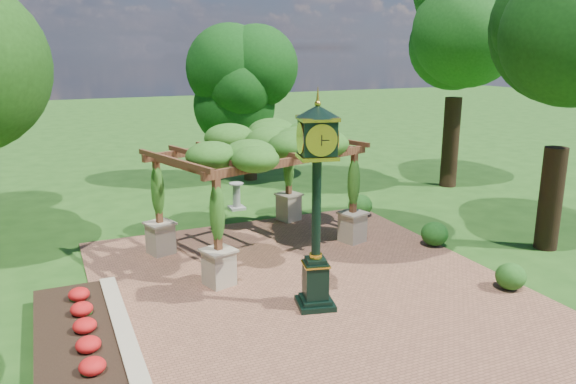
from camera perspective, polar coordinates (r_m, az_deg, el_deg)
name	(u,v)px	position (r m, az deg, el deg)	size (l,w,h in m)	color
ground	(332,309)	(13.20, 4.48, -11.80)	(120.00, 120.00, 0.00)	#1E4714
brick_plaza	(313,292)	(13.99, 2.52, -10.10)	(10.00, 12.00, 0.04)	brown
border_wall	(122,331)	(12.31, -16.50, -13.42)	(0.35, 5.00, 0.40)	#C6B793
flower_bed	(76,341)	(12.27, -20.78, -13.99)	(1.50, 5.00, 0.36)	red
pedestal_clock	(317,189)	(12.29, 2.93, 0.27)	(1.12, 1.12, 4.72)	black
pergola	(258,151)	(16.15, -3.04, 4.18)	(6.53, 5.11, 3.60)	tan
sundial	(237,198)	(20.87, -5.25, -0.58)	(0.56, 0.56, 1.00)	gray
shrub_front	(511,276)	(15.00, 21.69, -7.97)	(0.74, 0.74, 0.66)	#205117
shrub_mid	(435,234)	(17.48, 14.67, -4.13)	(0.81, 0.81, 0.73)	#184B15
shrub_back	(360,205)	(20.00, 7.35, -1.36)	(0.85, 0.85, 0.77)	#286A1E
tree_north	(249,87)	(25.09, -3.97, 10.63)	(3.47, 3.47, 6.10)	#342515
tree_east_far	(459,24)	(24.76, 17.00, 15.98)	(4.49, 4.49, 9.84)	black
tree_east_near	(567,63)	(17.68, 26.50, 11.62)	(4.16, 4.16, 7.89)	black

